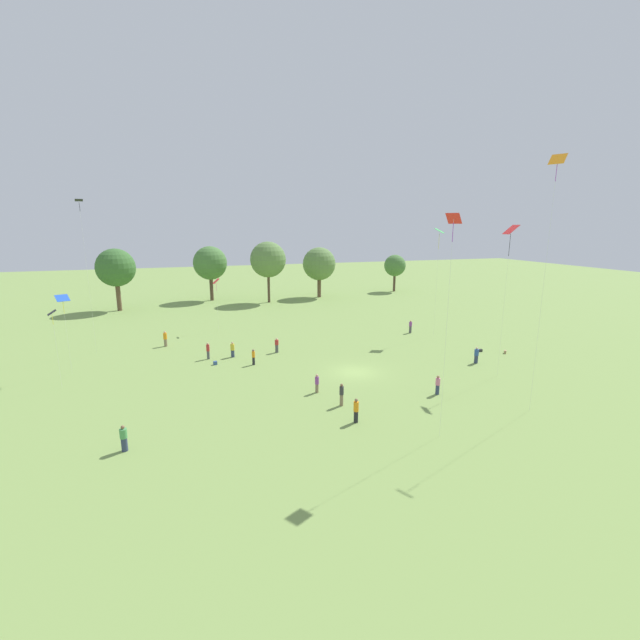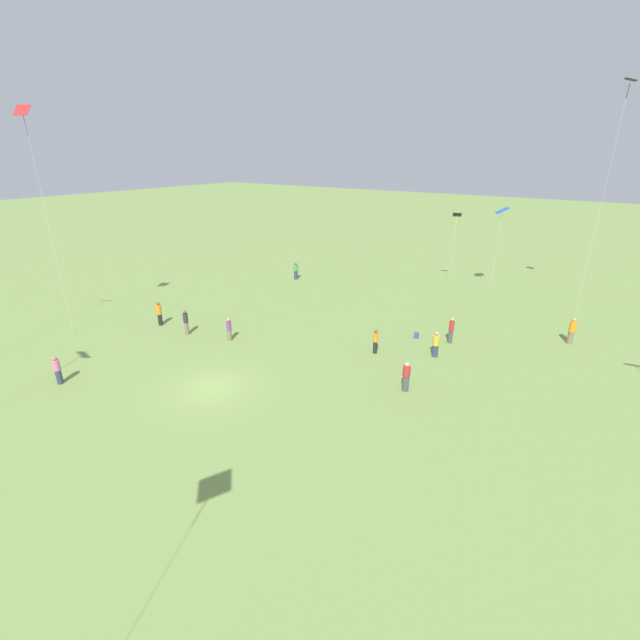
{
  "view_description": "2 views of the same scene",
  "coord_description": "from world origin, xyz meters",
  "px_view_note": "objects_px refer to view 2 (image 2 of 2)",
  "views": [
    {
      "loc": [
        -15.68,
        -36.65,
        13.98
      ],
      "look_at": [
        -3.57,
        0.1,
        5.45
      ],
      "focal_mm": 24.0,
      "sensor_mm": 36.0,
      "label": 1
    },
    {
      "loc": [
        13.52,
        16.54,
        12.17
      ],
      "look_at": [
        -5.2,
        3.68,
        3.16
      ],
      "focal_mm": 24.0,
      "sensor_mm": 36.0,
      "label": 2
    }
  ],
  "objects_px": {
    "person_1": "(229,329)",
    "kite_1": "(626,100)",
    "picnic_bag_1": "(416,335)",
    "kite_4": "(25,124)",
    "person_3": "(375,341)",
    "person_10": "(572,331)",
    "kite_3": "(457,217)",
    "person_6": "(451,330)",
    "person_7": "(436,344)",
    "kite_7": "(502,212)",
    "person_9": "(406,377)",
    "person_4": "(159,313)",
    "person_0": "(296,271)",
    "person_8": "(57,370)",
    "person_2": "(186,322)"
  },
  "relations": [
    {
      "from": "person_3",
      "to": "picnic_bag_1",
      "type": "height_order",
      "value": "person_3"
    },
    {
      "from": "person_9",
      "to": "picnic_bag_1",
      "type": "xyz_separation_m",
      "value": [
        -6.99,
        -2.27,
        -0.65
      ]
    },
    {
      "from": "kite_3",
      "to": "picnic_bag_1",
      "type": "relative_size",
      "value": 17.31
    },
    {
      "from": "person_2",
      "to": "person_3",
      "type": "bearing_deg",
      "value": -63.85
    },
    {
      "from": "kite_4",
      "to": "person_3",
      "type": "bearing_deg",
      "value": 37.43
    },
    {
      "from": "kite_1",
      "to": "picnic_bag_1",
      "type": "relative_size",
      "value": 41.5
    },
    {
      "from": "person_3",
      "to": "person_6",
      "type": "bearing_deg",
      "value": 53.86
    },
    {
      "from": "person_6",
      "to": "person_7",
      "type": "height_order",
      "value": "person_6"
    },
    {
      "from": "kite_7",
      "to": "person_10",
      "type": "bearing_deg",
      "value": 60.89
    },
    {
      "from": "person_0",
      "to": "person_3",
      "type": "height_order",
      "value": "person_0"
    },
    {
      "from": "person_3",
      "to": "person_8",
      "type": "distance_m",
      "value": 18.56
    },
    {
      "from": "person_7",
      "to": "person_8",
      "type": "xyz_separation_m",
      "value": [
        15.19,
        -16.12,
        -0.0
      ]
    },
    {
      "from": "person_3",
      "to": "person_7",
      "type": "height_order",
      "value": "person_7"
    },
    {
      "from": "person_9",
      "to": "kite_4",
      "type": "bearing_deg",
      "value": 169.82
    },
    {
      "from": "kite_7",
      "to": "person_1",
      "type": "bearing_deg",
      "value": -9.87
    },
    {
      "from": "kite_3",
      "to": "picnic_bag_1",
      "type": "height_order",
      "value": "kite_3"
    },
    {
      "from": "person_10",
      "to": "kite_3",
      "type": "distance_m",
      "value": 15.09
    },
    {
      "from": "kite_1",
      "to": "kite_4",
      "type": "relative_size",
      "value": 1.13
    },
    {
      "from": "person_2",
      "to": "kite_3",
      "type": "height_order",
      "value": "kite_3"
    },
    {
      "from": "kite_1",
      "to": "person_7",
      "type": "bearing_deg",
      "value": -171.34
    },
    {
      "from": "kite_3",
      "to": "kite_7",
      "type": "xyz_separation_m",
      "value": [
        0.03,
        3.83,
        0.73
      ]
    },
    {
      "from": "person_9",
      "to": "person_10",
      "type": "bearing_deg",
      "value": 35.61
    },
    {
      "from": "kite_1",
      "to": "picnic_bag_1",
      "type": "height_order",
      "value": "kite_1"
    },
    {
      "from": "person_8",
      "to": "person_10",
      "type": "relative_size",
      "value": 0.9
    },
    {
      "from": "person_3",
      "to": "person_7",
      "type": "distance_m",
      "value": 3.78
    },
    {
      "from": "person_3",
      "to": "kite_4",
      "type": "relative_size",
      "value": 0.11
    },
    {
      "from": "person_10",
      "to": "person_6",
      "type": "bearing_deg",
      "value": 44.42
    },
    {
      "from": "person_7",
      "to": "person_9",
      "type": "xyz_separation_m",
      "value": [
        4.94,
        0.17,
        0.0
      ]
    },
    {
      "from": "person_3",
      "to": "kite_1",
      "type": "height_order",
      "value": "kite_1"
    },
    {
      "from": "person_2",
      "to": "picnic_bag_1",
      "type": "relative_size",
      "value": 4.58
    },
    {
      "from": "person_3",
      "to": "kite_3",
      "type": "xyz_separation_m",
      "value": [
        -17.22,
        -0.97,
        5.68
      ]
    },
    {
      "from": "person_3",
      "to": "kite_3",
      "type": "bearing_deg",
      "value": 96.06
    },
    {
      "from": "kite_3",
      "to": "person_6",
      "type": "bearing_deg",
      "value": 136.19
    },
    {
      "from": "person_0",
      "to": "kite_1",
      "type": "bearing_deg",
      "value": 2.31
    },
    {
      "from": "person_1",
      "to": "person_7",
      "type": "relative_size",
      "value": 0.97
    },
    {
      "from": "person_8",
      "to": "kite_4",
      "type": "bearing_deg",
      "value": 36.84
    },
    {
      "from": "person_3",
      "to": "kite_7",
      "type": "height_order",
      "value": "kite_7"
    },
    {
      "from": "person_9",
      "to": "person_4",
      "type": "bearing_deg",
      "value": 159.48
    },
    {
      "from": "person_6",
      "to": "kite_7",
      "type": "relative_size",
      "value": 0.24
    },
    {
      "from": "person_7",
      "to": "kite_7",
      "type": "relative_size",
      "value": 0.22
    },
    {
      "from": "person_1",
      "to": "kite_3",
      "type": "distance_m",
      "value": 23.35
    },
    {
      "from": "kite_1",
      "to": "person_0",
      "type": "bearing_deg",
      "value": 135.63
    },
    {
      "from": "person_10",
      "to": "person_9",
      "type": "bearing_deg",
      "value": 71.79
    },
    {
      "from": "person_7",
      "to": "kite_1",
      "type": "bearing_deg",
      "value": -131.42
    },
    {
      "from": "person_1",
      "to": "kite_1",
      "type": "bearing_deg",
      "value": 20.7
    },
    {
      "from": "person_2",
      "to": "person_6",
      "type": "distance_m",
      "value": 18.34
    },
    {
      "from": "picnic_bag_1",
      "to": "kite_4",
      "type": "bearing_deg",
      "value": -57.3
    },
    {
      "from": "person_7",
      "to": "kite_4",
      "type": "relative_size",
      "value": 0.12
    },
    {
      "from": "person_8",
      "to": "person_6",
      "type": "bearing_deg",
      "value": -63.46
    },
    {
      "from": "person_7",
      "to": "person_10",
      "type": "height_order",
      "value": "person_10"
    }
  ]
}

